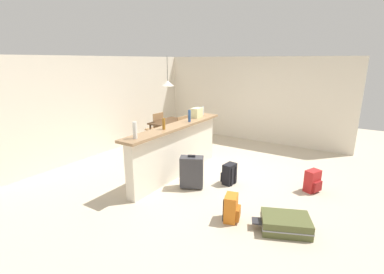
# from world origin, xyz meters

# --- Properties ---
(ground_plane) EXTENTS (13.00, 13.00, 0.05)m
(ground_plane) POSITION_xyz_m (0.00, 0.00, -0.03)
(ground_plane) COLOR beige
(wall_back) EXTENTS (6.60, 0.10, 2.50)m
(wall_back) POSITION_xyz_m (0.00, 3.05, 1.25)
(wall_back) COLOR silver
(wall_back) RESTS_ON ground_plane
(wall_right) EXTENTS (0.10, 6.00, 2.50)m
(wall_right) POSITION_xyz_m (3.05, 0.30, 1.25)
(wall_right) COLOR silver
(wall_right) RESTS_ON ground_plane
(partition_half_wall) EXTENTS (2.80, 0.20, 1.06)m
(partition_half_wall) POSITION_xyz_m (-0.49, 0.44, 0.53)
(partition_half_wall) COLOR silver
(partition_half_wall) RESTS_ON ground_plane
(bar_countertop) EXTENTS (2.96, 0.40, 0.05)m
(bar_countertop) POSITION_xyz_m (-0.49, 0.44, 1.08)
(bar_countertop) COLOR #93704C
(bar_countertop) RESTS_ON partition_half_wall
(bottle_white) EXTENTS (0.07, 0.07, 0.29)m
(bottle_white) POSITION_xyz_m (-1.70, 0.43, 1.25)
(bottle_white) COLOR silver
(bottle_white) RESTS_ON bar_countertop
(bottle_amber) EXTENTS (0.06, 0.06, 0.22)m
(bottle_amber) POSITION_xyz_m (-0.92, 0.43, 1.22)
(bottle_amber) COLOR #9E661E
(bottle_amber) RESTS_ON bar_countertop
(bottle_blue) EXTENTS (0.06, 0.06, 0.26)m
(bottle_blue) POSITION_xyz_m (-0.08, 0.38, 1.24)
(bottle_blue) COLOR #284C89
(bottle_blue) RESTS_ON bar_countertop
(bottle_clear) EXTENTS (0.06, 0.06, 0.21)m
(bottle_clear) POSITION_xyz_m (0.74, 0.53, 1.21)
(bottle_clear) COLOR silver
(bottle_clear) RESTS_ON bar_countertop
(grocery_bag) EXTENTS (0.26, 0.18, 0.22)m
(grocery_bag) POSITION_xyz_m (0.41, 0.50, 1.22)
(grocery_bag) COLOR beige
(grocery_bag) RESTS_ON bar_countertop
(dining_table) EXTENTS (1.10, 0.80, 0.74)m
(dining_table) POSITION_xyz_m (1.12, 1.78, 0.65)
(dining_table) COLOR #4C331E
(dining_table) RESTS_ON ground_plane
(dining_chair_near_partition) EXTENTS (0.45, 0.45, 0.93)m
(dining_chair_near_partition) POSITION_xyz_m (1.08, 1.25, 0.52)
(dining_chair_near_partition) COLOR #9E754C
(dining_chair_near_partition) RESTS_ON ground_plane
(dining_chair_far_side) EXTENTS (0.43, 0.43, 0.93)m
(dining_chair_far_side) POSITION_xyz_m (1.11, 2.32, 0.52)
(dining_chair_far_side) COLOR #9E754C
(dining_chair_far_side) RESTS_ON ground_plane
(pendant_lamp) EXTENTS (0.34, 0.34, 0.82)m
(pendant_lamp) POSITION_xyz_m (1.08, 1.84, 1.79)
(pendant_lamp) COLOR black
(suitcase_flat_olive) EXTENTS (0.72, 0.89, 0.22)m
(suitcase_flat_olive) POSITION_xyz_m (-1.30, -2.07, 0.11)
(suitcase_flat_olive) COLOR #51562D
(suitcase_flat_olive) RESTS_ON ground_plane
(backpack_red) EXTENTS (0.33, 0.31, 0.42)m
(backpack_red) POSITION_xyz_m (0.25, -2.16, 0.20)
(backpack_red) COLOR red
(backpack_red) RESTS_ON ground_plane
(backpack_orange) EXTENTS (0.32, 0.30, 0.42)m
(backpack_orange) POSITION_xyz_m (-1.48, -1.30, 0.20)
(backpack_orange) COLOR orange
(backpack_orange) RESTS_ON ground_plane
(suitcase_upright_charcoal) EXTENTS (0.41, 0.50, 0.67)m
(suitcase_upright_charcoal) POSITION_xyz_m (-0.84, -0.16, 0.33)
(suitcase_upright_charcoal) COLOR #38383D
(suitcase_upright_charcoal) RESTS_ON ground_plane
(backpack_black) EXTENTS (0.30, 0.28, 0.42)m
(backpack_black) POSITION_xyz_m (-0.28, -0.69, 0.20)
(backpack_black) COLOR black
(backpack_black) RESTS_ON ground_plane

